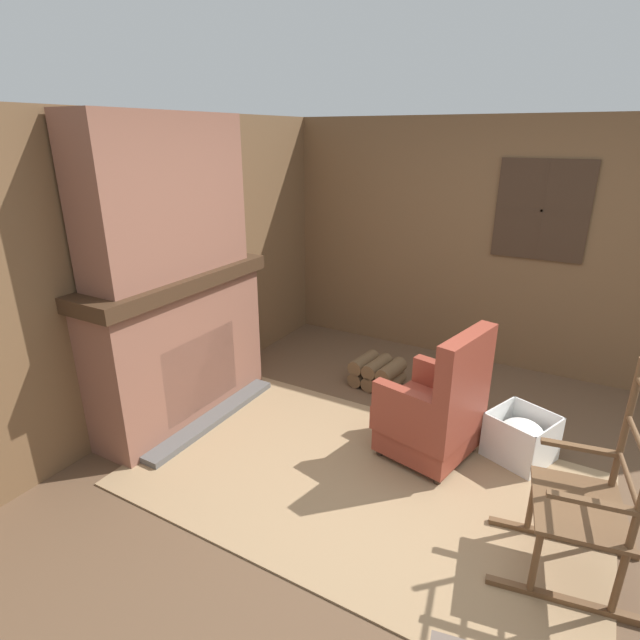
{
  "coord_description": "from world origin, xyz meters",
  "views": [
    {
      "loc": [
        0.72,
        -2.65,
        2.23
      ],
      "look_at": [
        -1.03,
        0.42,
        0.9
      ],
      "focal_mm": 28.0,
      "sensor_mm": 36.0,
      "label": 1
    }
  ],
  "objects": [
    {
      "name": "decorative_plate_on_mantel",
      "position": [
        -2.15,
        0.04,
        1.33
      ],
      "size": [
        0.06,
        0.23,
        0.23
      ],
      "color": "gold",
      "rests_on": "fireplace_hearth"
    },
    {
      "name": "fireplace_hearth",
      "position": [
        -2.08,
        0.0,
        0.61
      ],
      "size": [
        0.64,
        1.65,
        1.22
      ],
      "color": "brown",
      "rests_on": "ground"
    },
    {
      "name": "rocking_chair",
      "position": [
        0.89,
        -0.2,
        0.42
      ],
      "size": [
        0.87,
        0.62,
        1.2
      ],
      "rotation": [
        0.0,
        0.0,
        3.32
      ],
      "color": "brown",
      "rests_on": "ground"
    },
    {
      "name": "armchair",
      "position": [
        -0.09,
        0.43,
        0.37
      ],
      "size": [
        0.71,
        0.73,
        1.02
      ],
      "rotation": [
        0.0,
        0.0,
        2.92
      ],
      "color": "brown",
      "rests_on": "ground"
    },
    {
      "name": "oil_lamp_vase",
      "position": [
        -2.13,
        -0.6,
        1.3
      ],
      "size": [
        0.11,
        0.11,
        0.23
      ],
      "color": "silver",
      "rests_on": "fireplace_hearth"
    },
    {
      "name": "ground_plane",
      "position": [
        0.0,
        0.0,
        0.0
      ],
      "size": [
        14.0,
        14.0,
        0.0
      ],
      "primitive_type": "plane",
      "color": "brown"
    },
    {
      "name": "laundry_basket",
      "position": [
        0.47,
        0.72,
        0.18
      ],
      "size": [
        0.52,
        0.52,
        0.36
      ],
      "rotation": [
        0.0,
        0.0,
        -0.38
      ],
      "color": "white",
      "rests_on": "ground"
    },
    {
      "name": "wood_panel_wall_left",
      "position": [
        -2.33,
        0.0,
        1.2
      ],
      "size": [
        0.06,
        5.21,
        2.39
      ],
      "color": "brown",
      "rests_on": "ground"
    },
    {
      "name": "firewood_stack",
      "position": [
        -0.88,
        1.25,
        0.13
      ],
      "size": [
        0.47,
        0.4,
        0.27
      ],
      "rotation": [
        0.0,
        0.0,
        -0.11
      ],
      "color": "brown",
      "rests_on": "ground"
    },
    {
      "name": "chimney_breast",
      "position": [
        -2.09,
        0.0,
        1.8
      ],
      "size": [
        0.38,
        1.37,
        1.15
      ],
      "color": "brown",
      "rests_on": "fireplace_hearth"
    },
    {
      "name": "storage_case",
      "position": [
        -2.13,
        0.46,
        1.29
      ],
      "size": [
        0.15,
        0.26,
        0.14
      ],
      "color": "brown",
      "rests_on": "fireplace_hearth"
    },
    {
      "name": "area_rug",
      "position": [
        -0.43,
        -0.09,
        0.01
      ],
      "size": [
        3.07,
        1.85,
        0.01
      ],
      "color": "#997A56",
      "rests_on": "ground"
    },
    {
      "name": "wood_panel_wall_back",
      "position": [
        0.01,
        2.33,
        1.21
      ],
      "size": [
        5.21,
        0.09,
        2.39
      ],
      "color": "brown",
      "rests_on": "ground"
    }
  ]
}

